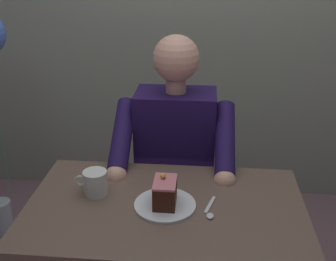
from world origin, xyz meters
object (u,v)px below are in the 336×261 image
at_px(seated_person, 174,170).
at_px(cake_slice, 166,192).
at_px(dining_table, 165,230).
at_px(coffee_cup, 95,182).
at_px(dessert_spoon, 210,211).
at_px(chair, 176,181).

distance_m(seated_person, cake_slice, 0.45).
distance_m(dining_table, coffee_cup, 0.32).
distance_m(dining_table, seated_person, 0.42).
relative_size(coffee_cup, dessert_spoon, 0.87).
bearing_deg(seated_person, cake_slice, 90.46).
height_order(chair, cake_slice, chair).
height_order(seated_person, dessert_spoon, seated_person).
height_order(seated_person, coffee_cup, seated_person).
bearing_deg(seated_person, dining_table, 90.00).
bearing_deg(seated_person, dessert_spoon, 109.96).
xyz_separation_m(chair, coffee_cup, (0.27, 0.53, 0.29)).
relative_size(seated_person, coffee_cup, 10.18).
relative_size(dining_table, cake_slice, 8.55).
bearing_deg(dessert_spoon, coffee_cup, -10.63).
bearing_deg(dining_table, seated_person, -90.00).
distance_m(dining_table, dessert_spoon, 0.20).
height_order(cake_slice, dessert_spoon, cake_slice).
distance_m(seated_person, dessert_spoon, 0.48).
xyz_separation_m(dining_table, dessert_spoon, (-0.16, 0.03, 0.11)).
height_order(dining_table, chair, chair).
height_order(chair, coffee_cup, chair).
bearing_deg(coffee_cup, cake_slice, 167.53).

